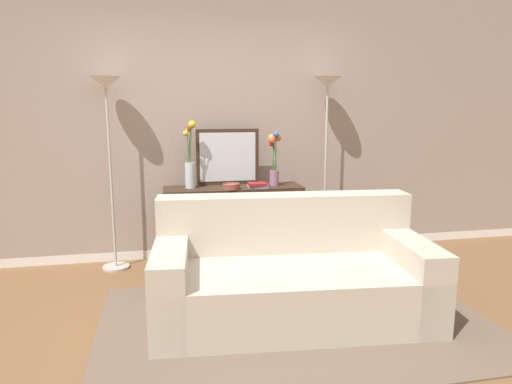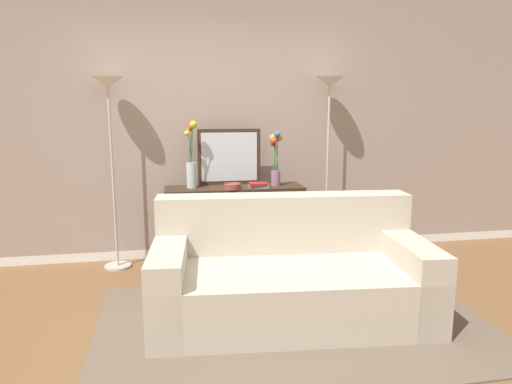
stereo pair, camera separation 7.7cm
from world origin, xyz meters
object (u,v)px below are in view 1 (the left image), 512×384
at_px(book_stack, 257,185).
at_px(vase_short_flowers, 274,158).
at_px(fruit_bowl, 231,186).
at_px(couch, 291,276).
at_px(book_row_under_console, 193,261).
at_px(wall_mirror, 228,157).
at_px(floor_lamp_right, 327,117).
at_px(console_table, 233,211).
at_px(vase_tall_flowers, 190,162).
at_px(floor_lamp_left, 108,120).

bearing_deg(book_stack, vase_short_flowers, 28.16).
height_order(vase_short_flowers, fruit_bowl, vase_short_flowers).
bearing_deg(vase_short_flowers, couch, -97.75).
bearing_deg(book_row_under_console, vase_short_flowers, 0.15).
bearing_deg(couch, wall_mirror, 101.17).
bearing_deg(floor_lamp_right, couch, -119.22).
bearing_deg(floor_lamp_right, console_table, -173.29).
xyz_separation_m(vase_tall_flowers, vase_short_flowers, (0.83, -0.03, 0.02)).
distance_m(console_table, vase_short_flowers, 0.66).
bearing_deg(vase_tall_flowers, wall_mirror, 19.12).
bearing_deg(floor_lamp_left, fruit_bowl, -12.04).
bearing_deg(wall_mirror, fruit_bowl, -91.74).
xyz_separation_m(floor_lamp_right, book_stack, (-0.77, -0.22, -0.65)).
height_order(floor_lamp_right, vase_tall_flowers, floor_lamp_right).
distance_m(floor_lamp_left, vase_tall_flowers, 0.85).
distance_m(couch, floor_lamp_right, 1.93).
xyz_separation_m(vase_short_flowers, fruit_bowl, (-0.45, -0.13, -0.25)).
relative_size(floor_lamp_left, vase_short_flowers, 3.42).
bearing_deg(couch, fruit_bowl, 104.37).
xyz_separation_m(floor_lamp_right, book_row_under_console, (-1.40, -0.12, -1.41)).
distance_m(book_stack, book_row_under_console, 0.99).
relative_size(console_table, book_row_under_console, 4.57).
xyz_separation_m(floor_lamp_left, wall_mirror, (1.13, 0.04, -0.38)).
xyz_separation_m(console_table, fruit_bowl, (-0.04, -0.12, 0.27)).
distance_m(floor_lamp_left, book_stack, 1.54).
distance_m(couch, vase_short_flowers, 1.46).
bearing_deg(console_table, wall_mirror, 99.96).
bearing_deg(vase_tall_flowers, fruit_bowl, -21.71).
distance_m(wall_mirror, vase_tall_flowers, 0.41).
bearing_deg(vase_tall_flowers, console_table, -3.76).
relative_size(wall_mirror, vase_short_flowers, 1.17).
height_order(wall_mirror, vase_short_flowers, wall_mirror).
xyz_separation_m(couch, console_table, (-0.25, 1.22, 0.25)).
xyz_separation_m(vase_tall_flowers, book_stack, (0.64, -0.13, -0.23)).
xyz_separation_m(wall_mirror, book_stack, (0.25, -0.26, -0.26)).
bearing_deg(wall_mirror, vase_tall_flowers, -160.88).
bearing_deg(fruit_bowl, floor_lamp_left, 167.96).
bearing_deg(book_stack, vase_tall_flowers, 168.74).
relative_size(couch, console_table, 1.54).
height_order(floor_lamp_right, wall_mirror, floor_lamp_right).
bearing_deg(vase_short_flowers, fruit_bowl, -164.45).
distance_m(floor_lamp_left, floor_lamp_right, 2.16).
xyz_separation_m(floor_lamp_left, floor_lamp_right, (2.16, 0.00, 0.02)).
height_order(floor_lamp_left, vase_tall_flowers, floor_lamp_left).
distance_m(couch, console_table, 1.27).
xyz_separation_m(vase_short_flowers, book_stack, (-0.19, -0.10, -0.25)).
height_order(couch, floor_lamp_left, floor_lamp_left).
bearing_deg(couch, vase_short_flowers, 82.25).
distance_m(fruit_bowl, book_row_under_console, 0.86).
relative_size(fruit_bowl, book_row_under_console, 0.56).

